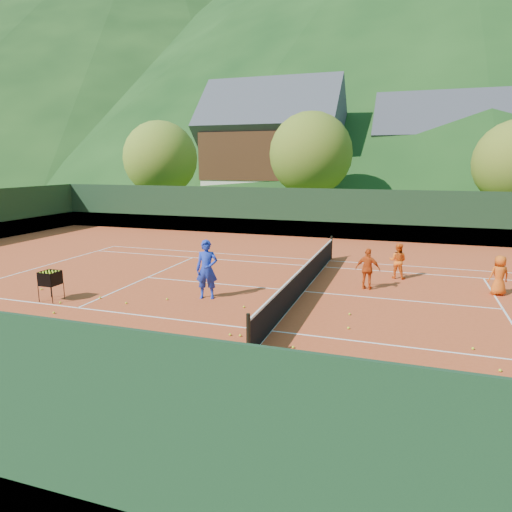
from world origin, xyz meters
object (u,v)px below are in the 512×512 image
(student_a, at_px, (398,261))
(student_c, at_px, (499,275))
(chalet_mid, at_px, (439,158))
(tennis_net, at_px, (304,278))
(coach, at_px, (207,269))
(ball_hopper, at_px, (50,279))
(student_b, at_px, (368,269))
(chalet_left, at_px, (273,151))

(student_a, height_order, student_c, student_a)
(student_a, xyz_separation_m, chalet_mid, (2.89, 30.94, 4.26))
(tennis_net, relative_size, chalet_mid, 0.95)
(student_c, height_order, tennis_net, student_c)
(coach, height_order, ball_hopper, coach)
(ball_hopper, bearing_deg, student_c, 20.87)
(student_c, bearing_deg, tennis_net, -5.63)
(coach, relative_size, chalet_mid, 0.16)
(student_b, distance_m, chalet_mid, 33.47)
(tennis_net, height_order, chalet_mid, chalet_mid)
(tennis_net, xyz_separation_m, chalet_mid, (6.00, 34.00, 4.47))
(student_a, bearing_deg, student_b, 73.80)
(ball_hopper, bearing_deg, student_b, 25.66)
(student_b, relative_size, chalet_left, 0.11)
(coach, distance_m, ball_hopper, 5.19)
(chalet_left, bearing_deg, student_b, -67.30)
(chalet_mid, bearing_deg, student_a, -95.34)
(coach, bearing_deg, chalet_left, 88.41)
(student_a, bearing_deg, coach, 48.65)
(student_a, relative_size, student_b, 0.94)
(tennis_net, distance_m, ball_hopper, 8.61)
(coach, relative_size, ball_hopper, 2.00)
(tennis_net, distance_m, chalet_left, 32.04)
(student_b, relative_size, student_c, 1.08)
(coach, height_order, student_a, coach)
(chalet_mid, bearing_deg, student_c, -89.11)
(coach, xyz_separation_m, student_c, (9.43, 3.54, -0.30))
(chalet_mid, bearing_deg, coach, -104.00)
(student_a, height_order, chalet_left, chalet_left)
(student_c, xyz_separation_m, tennis_net, (-6.50, -1.71, -0.20))
(ball_hopper, bearing_deg, chalet_left, 93.80)
(student_a, distance_m, student_b, 2.26)
(student_c, distance_m, chalet_mid, 32.57)
(student_b, distance_m, tennis_net, 2.37)
(student_a, xyz_separation_m, ball_hopper, (-10.86, -6.78, 0.04))
(chalet_left, bearing_deg, ball_hopper, -86.20)
(tennis_net, relative_size, chalet_left, 0.87)
(student_c, height_order, chalet_left, chalet_left)
(student_c, xyz_separation_m, chalet_mid, (-0.50, 32.29, 4.27))
(student_a, height_order, tennis_net, student_a)
(student_c, bearing_deg, student_a, -42.00)
(chalet_mid, bearing_deg, tennis_net, -100.01)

